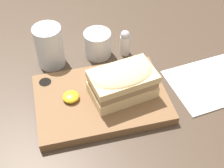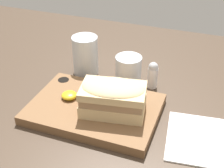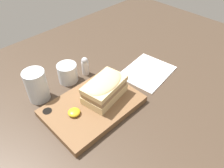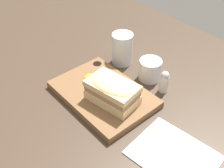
{
  "view_description": "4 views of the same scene",
  "coord_description": "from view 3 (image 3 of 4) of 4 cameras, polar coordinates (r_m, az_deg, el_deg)",
  "views": [
    {
      "loc": [
        -7.81,
        -53.08,
        60.53
      ],
      "look_at": [
        4.02,
        -5.06,
        9.38
      ],
      "focal_mm": 50.0,
      "sensor_mm": 36.0,
      "label": 1
    },
    {
      "loc": [
        27.35,
        -60.14,
        50.6
      ],
      "look_at": [
        5.23,
        -0.45,
        9.53
      ],
      "focal_mm": 50.0,
      "sensor_mm": 36.0,
      "label": 2
    },
    {
      "loc": [
        -29.49,
        -44.32,
        58.0
      ],
      "look_at": [
        9.33,
        -5.11,
        9.42
      ],
      "focal_mm": 35.0,
      "sensor_mm": 36.0,
      "label": 3
    },
    {
      "loc": [
        53.44,
        -44.67,
        62.69
      ],
      "look_at": [
        5.74,
        -3.29,
        9.8
      ],
      "focal_mm": 45.0,
      "sensor_mm": 36.0,
      "label": 4
    }
  ],
  "objects": [
    {
      "name": "wine_glass",
      "position": [
        0.86,
        -11.49,
        2.68
      ],
      "size": [
        7.56,
        7.56,
        7.32
      ],
      "color": "silver",
      "rests_on": "dining_table"
    },
    {
      "name": "sandwich",
      "position": [
        0.73,
        -1.95,
        -0.99
      ],
      "size": [
        16.44,
        11.58,
        7.94
      ],
      "rotation": [
        0.0,
        0.0,
        0.17
      ],
      "color": "#DBBC84",
      "rests_on": "serving_board"
    },
    {
      "name": "mustard_dollop",
      "position": [
        0.71,
        -9.88,
        -7.29
      ],
      "size": [
        4.0,
        4.0,
        1.6
      ],
      "color": "gold",
      "rests_on": "serving_board"
    },
    {
      "name": "napkin",
      "position": [
        0.92,
        9.15,
        3.18
      ],
      "size": [
        22.63,
        19.07,
        0.4
      ],
      "rotation": [
        0.0,
        0.0,
        0.12
      ],
      "color": "white",
      "rests_on": "dining_table"
    },
    {
      "name": "salt_shaker",
      "position": [
        0.88,
        -7.04,
        4.77
      ],
      "size": [
        2.83,
        2.83,
        7.8
      ],
      "color": "white",
      "rests_on": "dining_table"
    },
    {
      "name": "dining_table",
      "position": [
        0.78,
        -7.58,
        -6.08
      ],
      "size": [
        194.74,
        112.47,
        2.0
      ],
      "color": "#423326",
      "rests_on": "ground"
    },
    {
      "name": "water_glass",
      "position": [
        0.8,
        -18.97,
        -0.8
      ],
      "size": [
        7.51,
        7.51,
        11.67
      ],
      "color": "silver",
      "rests_on": "dining_table"
    },
    {
      "name": "serving_board",
      "position": [
        0.75,
        -5.1,
        -5.74
      ],
      "size": [
        31.61,
        21.9,
        2.42
      ],
      "color": "brown",
      "rests_on": "dining_table"
    }
  ]
}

